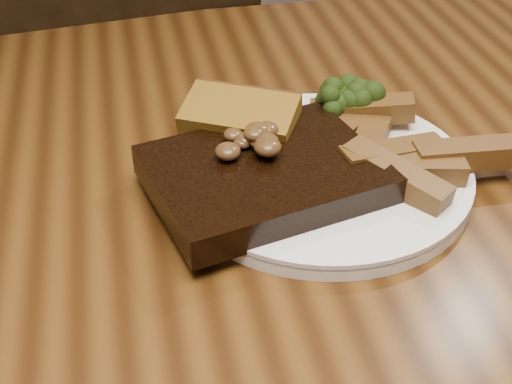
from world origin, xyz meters
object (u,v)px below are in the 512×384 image
(steak, at_px, (265,175))
(garlic_bread, at_px, (240,134))
(potato_wedges, at_px, (400,147))
(chair_far, at_px, (97,114))
(dining_table, at_px, (252,295))
(plate, at_px, (321,174))

(steak, xyz_separation_m, garlic_bread, (-0.01, 0.07, -0.00))
(steak, xyz_separation_m, potato_wedges, (0.13, 0.02, -0.00))
(chair_far, bearing_deg, steak, 98.38)
(chair_far, relative_size, potato_wedges, 7.79)
(potato_wedges, bearing_deg, garlic_bread, 159.18)
(steak, bearing_deg, chair_far, 92.18)
(chair_far, xyz_separation_m, steak, (0.16, -0.56, 0.24))
(dining_table, height_order, potato_wedges, potato_wedges)
(plate, height_order, potato_wedges, potato_wedges)
(chair_far, distance_m, garlic_bread, 0.56)
(plate, relative_size, garlic_bread, 2.60)
(dining_table, xyz_separation_m, plate, (0.07, 0.04, 0.10))
(chair_far, bearing_deg, potato_wedges, 110.66)
(plate, xyz_separation_m, potato_wedges, (0.07, 0.00, 0.02))
(plate, distance_m, potato_wedges, 0.07)
(potato_wedges, bearing_deg, dining_table, -164.58)
(dining_table, relative_size, chair_far, 1.64)
(dining_table, bearing_deg, chair_far, 103.80)
(chair_far, xyz_separation_m, potato_wedges, (0.28, -0.53, 0.24))
(potato_wedges, bearing_deg, plate, -177.80)
(dining_table, xyz_separation_m, chair_far, (-0.14, 0.57, -0.12))
(steak, bearing_deg, plate, 5.47)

